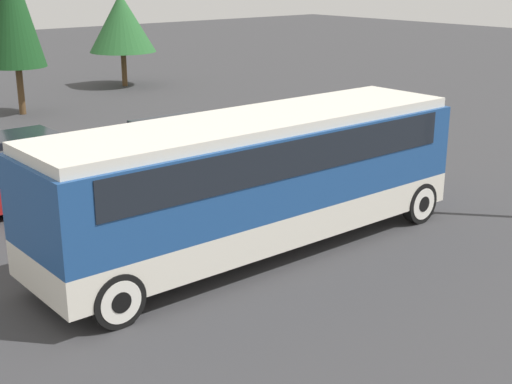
% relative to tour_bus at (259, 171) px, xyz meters
% --- Properties ---
extents(ground_plane, '(120.00, 120.00, 0.00)m').
position_rel_tour_bus_xyz_m(ground_plane, '(-0.10, -0.00, -1.84)').
color(ground_plane, '#38383A').
extents(tour_bus, '(10.26, 2.66, 3.05)m').
position_rel_tour_bus_xyz_m(tour_bus, '(0.00, 0.00, 0.00)').
color(tour_bus, silver).
rests_on(tour_bus, ground_plane).
extents(parked_car_near, '(4.75, 1.91, 1.41)m').
position_rel_tour_bus_xyz_m(parked_car_near, '(2.88, 7.56, -1.13)').
color(parked_car_near, black).
rests_on(parked_car_near, ground_plane).
extents(parked_car_mid, '(4.72, 1.97, 1.38)m').
position_rel_tour_bus_xyz_m(parked_car_mid, '(-2.71, 6.31, -1.15)').
color(parked_car_mid, maroon).
rests_on(parked_car_mid, ground_plane).
extents(parked_car_far, '(4.70, 1.96, 1.31)m').
position_rel_tour_bus_xyz_m(parked_car_far, '(-1.78, 9.17, -1.18)').
color(parked_car_far, silver).
rests_on(parked_car_far, ground_plane).
extents(tree_left, '(3.48, 3.48, 4.83)m').
position_rel_tour_bus_xyz_m(tree_left, '(9.37, 22.35, 1.47)').
color(tree_left, brown).
rests_on(tree_left, ground_plane).
extents(tree_center, '(2.42, 2.42, 6.89)m').
position_rel_tour_bus_xyz_m(tree_center, '(2.09, 18.44, 2.60)').
color(tree_center, brown).
rests_on(tree_center, ground_plane).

